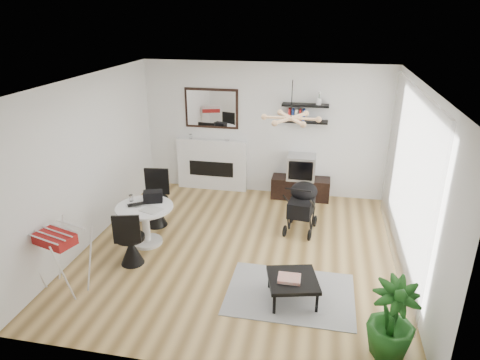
% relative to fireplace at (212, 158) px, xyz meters
% --- Properties ---
extents(floor, '(5.00, 5.00, 0.00)m').
position_rel_fireplace_xyz_m(floor, '(1.10, -2.42, -0.69)').
color(floor, olive).
rests_on(floor, ground).
extents(ceiling, '(5.00, 5.00, 0.00)m').
position_rel_fireplace_xyz_m(ceiling, '(1.10, -2.42, 2.01)').
color(ceiling, white).
rests_on(ceiling, wall_back).
extents(wall_back, '(5.00, 0.00, 5.00)m').
position_rel_fireplace_xyz_m(wall_back, '(1.10, 0.08, 0.66)').
color(wall_back, white).
rests_on(wall_back, floor).
extents(wall_left, '(0.00, 5.00, 5.00)m').
position_rel_fireplace_xyz_m(wall_left, '(-1.40, -2.42, 0.66)').
color(wall_left, white).
rests_on(wall_left, floor).
extents(wall_right, '(0.00, 5.00, 5.00)m').
position_rel_fireplace_xyz_m(wall_right, '(3.60, -2.42, 0.66)').
color(wall_right, white).
rests_on(wall_right, floor).
extents(sheer_curtain, '(0.04, 3.60, 2.60)m').
position_rel_fireplace_xyz_m(sheer_curtain, '(3.50, -2.22, 0.66)').
color(sheer_curtain, white).
rests_on(sheer_curtain, wall_right).
extents(fireplace, '(1.50, 0.17, 2.16)m').
position_rel_fireplace_xyz_m(fireplace, '(0.00, 0.00, 0.00)').
color(fireplace, white).
rests_on(fireplace, floor).
extents(shelf_lower, '(0.90, 0.25, 0.04)m').
position_rel_fireplace_xyz_m(shelf_lower, '(1.91, -0.05, 0.91)').
color(shelf_lower, black).
rests_on(shelf_lower, wall_back).
extents(shelf_upper, '(0.90, 0.25, 0.04)m').
position_rel_fireplace_xyz_m(shelf_upper, '(1.91, -0.05, 1.23)').
color(shelf_upper, black).
rests_on(shelf_upper, wall_back).
extents(pendant_lamp, '(0.90, 0.90, 0.10)m').
position_rel_fireplace_xyz_m(pendant_lamp, '(1.80, -2.12, 1.46)').
color(pendant_lamp, tan).
rests_on(pendant_lamp, ceiling).
extents(tv_console, '(1.18, 0.41, 0.44)m').
position_rel_fireplace_xyz_m(tv_console, '(1.91, -0.14, -0.46)').
color(tv_console, black).
rests_on(tv_console, floor).
extents(crt_tv, '(0.56, 0.49, 0.49)m').
position_rel_fireplace_xyz_m(crt_tv, '(1.90, -0.14, -0.00)').
color(crt_tv, '#B6B5B8').
rests_on(crt_tv, tv_console).
extents(dining_table, '(0.93, 0.93, 0.68)m').
position_rel_fireplace_xyz_m(dining_table, '(-0.47, -2.50, -0.24)').
color(dining_table, white).
rests_on(dining_table, floor).
extents(laptop, '(0.35, 0.32, 0.02)m').
position_rel_fireplace_xyz_m(laptop, '(-0.58, -2.52, 0.00)').
color(laptop, black).
rests_on(laptop, dining_table).
extents(black_bag, '(0.35, 0.27, 0.19)m').
position_rel_fireplace_xyz_m(black_bag, '(-0.39, -2.30, 0.09)').
color(black_bag, black).
rests_on(black_bag, dining_table).
extents(newspaper, '(0.38, 0.34, 0.01)m').
position_rel_fireplace_xyz_m(newspaper, '(-0.30, -2.61, -0.00)').
color(newspaper, silver).
rests_on(newspaper, dining_table).
extents(drinking_glass, '(0.07, 0.07, 0.11)m').
position_rel_fireplace_xyz_m(drinking_glass, '(-0.76, -2.34, 0.05)').
color(drinking_glass, white).
rests_on(drinking_glass, dining_table).
extents(chair_far, '(0.48, 0.50, 1.01)m').
position_rel_fireplace_xyz_m(chair_far, '(-0.56, -1.83, -0.37)').
color(chair_far, black).
rests_on(chair_far, floor).
extents(chair_near, '(0.46, 0.48, 0.91)m').
position_rel_fireplace_xyz_m(chair_near, '(-0.45, -3.13, -0.40)').
color(chair_near, black).
rests_on(chair_near, floor).
extents(drying_rack, '(0.76, 0.73, 0.92)m').
position_rel_fireplace_xyz_m(drying_rack, '(-1.08, -3.90, -0.20)').
color(drying_rack, white).
rests_on(drying_rack, floor).
extents(stroller, '(0.57, 0.82, 0.96)m').
position_rel_fireplace_xyz_m(stroller, '(2.01, -1.50, -0.27)').
color(stroller, black).
rests_on(stroller, floor).
extents(rug, '(1.73, 1.25, 0.01)m').
position_rel_fireplace_xyz_m(rug, '(2.00, -3.41, -0.68)').
color(rug, gray).
rests_on(rug, floor).
extents(coffee_table, '(0.78, 0.78, 0.33)m').
position_rel_fireplace_xyz_m(coffee_table, '(2.03, -3.53, -0.38)').
color(coffee_table, black).
rests_on(coffee_table, rug).
extents(magazines, '(0.30, 0.24, 0.04)m').
position_rel_fireplace_xyz_m(magazines, '(1.98, -3.57, -0.32)').
color(magazines, '#C54831').
rests_on(magazines, coffee_table).
extents(potted_plant, '(0.60, 0.60, 0.95)m').
position_rel_fireplace_xyz_m(potted_plant, '(3.17, -4.28, -0.21)').
color(potted_plant, '#194F16').
rests_on(potted_plant, floor).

